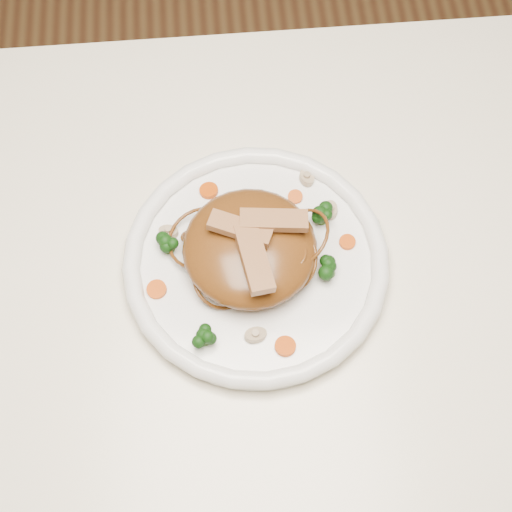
{
  "coord_description": "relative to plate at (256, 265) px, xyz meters",
  "views": [
    {
      "loc": [
        -0.02,
        -0.31,
        1.53
      ],
      "look_at": [
        0.01,
        0.06,
        0.78
      ],
      "focal_mm": 53.63,
      "sensor_mm": 36.0,
      "label": 1
    }
  ],
  "objects": [
    {
      "name": "broccoli_2",
      "position": [
        -0.06,
        -0.09,
        0.02
      ],
      "size": [
        0.03,
        0.03,
        0.03
      ],
      "primitive_type": null,
      "rotation": [
        0.0,
        0.0,
        -0.19
      ],
      "color": "#0E360B",
      "rests_on": "plate"
    },
    {
      "name": "carrot_0",
      "position": [
        0.05,
        0.08,
        0.01
      ],
      "size": [
        0.02,
        0.02,
        0.0
      ],
      "primitive_type": "cylinder",
      "rotation": [
        0.0,
        0.0,
        0.4
      ],
      "color": "#CC4107",
      "rests_on": "plate"
    },
    {
      "name": "broccoli_0",
      "position": [
        0.08,
        0.05,
        0.02
      ],
      "size": [
        0.03,
        0.03,
        0.03
      ],
      "primitive_type": null,
      "rotation": [
        0.0,
        0.0,
        -0.09
      ],
      "color": "#0E360B",
      "rests_on": "plate"
    },
    {
      "name": "chicken_c",
      "position": [
        -0.0,
        -0.02,
        0.07
      ],
      "size": [
        0.04,
        0.08,
        0.01
      ],
      "primitive_type": "cube",
      "rotation": [
        0.0,
        0.0,
        4.88
      ],
      "color": "#A4724D",
      "rests_on": "noodle_mound"
    },
    {
      "name": "broccoli_1",
      "position": [
        -0.1,
        0.02,
        0.02
      ],
      "size": [
        0.03,
        0.03,
        0.03
      ],
      "primitive_type": null,
      "rotation": [
        0.0,
        0.0,
        0.24
      ],
      "color": "#0E360B",
      "rests_on": "plate"
    },
    {
      "name": "ground",
      "position": [
        -0.01,
        -0.06,
        -0.76
      ],
      "size": [
        4.0,
        4.0,
        0.0
      ],
      "primitive_type": "plane",
      "color": "brown",
      "rests_on": "ground"
    },
    {
      "name": "table",
      "position": [
        -0.01,
        -0.06,
        -0.11
      ],
      "size": [
        1.2,
        0.8,
        0.75
      ],
      "color": "white",
      "rests_on": "ground"
    },
    {
      "name": "carrot_4",
      "position": [
        0.02,
        -0.1,
        0.01
      ],
      "size": [
        0.03,
        0.03,
        0.0
      ],
      "primitive_type": "cylinder",
      "rotation": [
        0.0,
        0.0,
        0.12
      ],
      "color": "#CC4107",
      "rests_on": "plate"
    },
    {
      "name": "noodle_mound",
      "position": [
        -0.01,
        0.0,
        0.03
      ],
      "size": [
        0.16,
        0.16,
        0.05
      ],
      "primitive_type": "ellipsoid",
      "rotation": [
        0.0,
        0.0,
        -0.07
      ],
      "color": "#603612",
      "rests_on": "plate"
    },
    {
      "name": "broccoli_3",
      "position": [
        0.08,
        -0.02,
        0.02
      ],
      "size": [
        0.03,
        0.03,
        0.03
      ],
      "primitive_type": null,
      "rotation": [
        0.0,
        0.0,
        0.21
      ],
      "color": "#0E360B",
      "rests_on": "plate"
    },
    {
      "name": "mushroom_3",
      "position": [
        0.07,
        0.1,
        0.01
      ],
      "size": [
        0.03,
        0.03,
        0.01
      ],
      "primitive_type": "cylinder",
      "rotation": [
        0.0,
        0.0,
        1.72
      ],
      "color": "beige",
      "rests_on": "plate"
    },
    {
      "name": "mushroom_1",
      "position": [
        0.09,
        0.06,
        0.01
      ],
      "size": [
        0.03,
        0.03,
        0.01
      ],
      "primitive_type": "cylinder",
      "rotation": [
        0.0,
        0.0,
        1.41
      ],
      "color": "beige",
      "rests_on": "plate"
    },
    {
      "name": "chicken_b",
      "position": [
        -0.02,
        0.01,
        0.07
      ],
      "size": [
        0.07,
        0.05,
        0.01
      ],
      "primitive_type": "cube",
      "rotation": [
        0.0,
        0.0,
        2.75
      ],
      "color": "#A4724D",
      "rests_on": "noodle_mound"
    },
    {
      "name": "carrot_1",
      "position": [
        -0.11,
        -0.03,
        0.01
      ],
      "size": [
        0.03,
        0.03,
        0.0
      ],
      "primitive_type": "cylinder",
      "rotation": [
        0.0,
        0.0,
        -0.37
      ],
      "color": "#CC4107",
      "rests_on": "plate"
    },
    {
      "name": "mushroom_0",
      "position": [
        -0.01,
        -0.09,
        0.01
      ],
      "size": [
        0.03,
        0.03,
        0.01
      ],
      "primitive_type": "cylinder",
      "rotation": [
        0.0,
        0.0,
        0.22
      ],
      "color": "beige",
      "rests_on": "plate"
    },
    {
      "name": "carrot_2",
      "position": [
        0.1,
        0.01,
        0.01
      ],
      "size": [
        0.02,
        0.02,
        0.0
      ],
      "primitive_type": "cylinder",
      "rotation": [
        0.0,
        0.0,
        -0.1
      ],
      "color": "#CC4107",
      "rests_on": "plate"
    },
    {
      "name": "plate",
      "position": [
        0.0,
        0.0,
        0.0
      ],
      "size": [
        0.33,
        0.33,
        0.02
      ],
      "primitive_type": "cylinder",
      "rotation": [
        0.0,
        0.0,
        0.16
      ],
      "color": "white",
      "rests_on": "table"
    },
    {
      "name": "carrot_3",
      "position": [
        -0.05,
        0.09,
        0.01
      ],
      "size": [
        0.02,
        0.02,
        0.0
      ],
      "primitive_type": "cylinder",
      "rotation": [
        0.0,
        0.0,
        0.1
      ],
      "color": "#CC4107",
      "rests_on": "plate"
    },
    {
      "name": "mushroom_2",
      "position": [
        -0.09,
        0.04,
        0.01
      ],
      "size": [
        0.03,
        0.03,
        0.01
      ],
      "primitive_type": "cylinder",
      "rotation": [
        0.0,
        0.0,
        -0.35
      ],
      "color": "beige",
      "rests_on": "plate"
    },
    {
      "name": "chicken_a",
      "position": [
        0.02,
        0.02,
        0.07
      ],
      "size": [
        0.07,
        0.03,
        0.01
      ],
      "primitive_type": "cube",
      "rotation": [
        0.0,
        0.0,
        -0.09
      ],
      "color": "#A4724D",
      "rests_on": "noodle_mound"
    }
  ]
}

